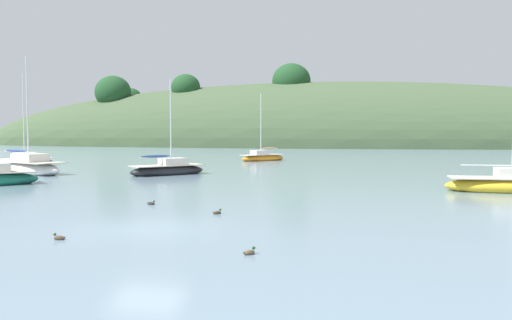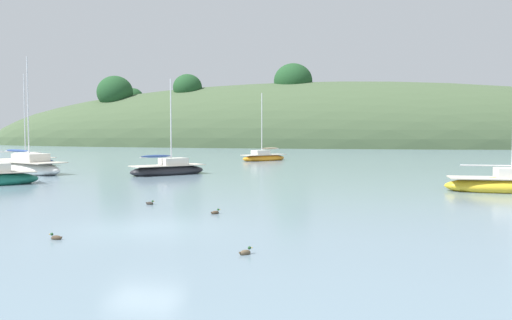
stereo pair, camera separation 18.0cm
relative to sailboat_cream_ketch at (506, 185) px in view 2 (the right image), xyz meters
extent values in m
plane|color=slate|center=(-14.73, -13.77, -0.38)|extent=(400.00, 400.00, 0.00)
ellipsoid|color=#425638|center=(-14.73, 80.92, -0.38)|extent=(150.00, 36.00, 25.70)
ellipsoid|color=#1E4723|center=(-57.73, 75.60, 10.62)|extent=(7.49, 6.81, 6.81)
ellipsoid|color=#1E4723|center=(-21.00, 78.22, 12.59)|extent=(7.64, 6.95, 6.95)
ellipsoid|color=#1E4723|center=(-57.67, 84.43, 9.92)|extent=(4.90, 4.45, 4.45)
ellipsoid|color=#1E4723|center=(-42.06, 75.60, 11.40)|extent=(5.89, 5.35, 5.35)
ellipsoid|color=gold|center=(-0.05, 0.00, -0.10)|extent=(6.24, 2.13, 1.00)
cube|color=beige|center=(-0.05, 0.00, 0.35)|extent=(5.74, 1.96, 0.06)
cylinder|color=silver|center=(-1.05, 0.00, 1.01)|extent=(2.62, 0.08, 0.07)
ellipsoid|color=#232328|center=(-21.52, 7.22, -0.12)|extent=(5.46, 5.63, 0.94)
cube|color=beige|center=(-21.52, 7.22, 0.30)|extent=(5.03, 5.18, 0.06)
cube|color=silver|center=(-21.20, 7.56, 0.57)|extent=(2.23, 2.25, 0.53)
cylinder|color=silver|center=(-21.32, 7.44, 3.47)|extent=(0.09, 0.09, 6.34)
cylinder|color=silver|center=(-22.16, 6.54, 0.95)|extent=(1.74, 1.84, 0.07)
ellipsoid|color=#2D4784|center=(-22.16, 6.54, 1.00)|extent=(1.76, 1.86, 0.20)
ellipsoid|color=orange|center=(-17.75, 26.42, -0.14)|extent=(4.99, 5.15, 0.86)
cube|color=beige|center=(-17.75, 26.42, 0.24)|extent=(4.59, 4.74, 0.06)
cube|color=silver|center=(-18.04, 26.11, 0.49)|extent=(2.03, 2.06, 0.50)
cylinder|color=silver|center=(-17.93, 26.23, 3.51)|extent=(0.09, 0.09, 6.53)
cylinder|color=silver|center=(-17.16, 27.05, 0.86)|extent=(1.59, 1.69, 0.07)
ellipsoid|color=tan|center=(-17.16, 27.05, 0.91)|extent=(1.62, 1.71, 0.20)
ellipsoid|color=white|center=(-32.33, 6.23, -0.04)|extent=(8.06, 5.68, 1.23)
cube|color=beige|center=(-32.33, 6.23, 0.51)|extent=(7.41, 5.22, 0.06)
cube|color=silver|center=(-31.78, 5.96, 0.83)|extent=(2.95, 2.59, 0.63)
cylinder|color=silver|center=(-31.98, 6.06, 4.43)|extent=(0.09, 0.09, 7.83)
cylinder|color=silver|center=(-33.44, 6.76, 1.26)|extent=(2.94, 1.46, 0.07)
ellipsoid|color=#2D4784|center=(-33.44, 6.76, 1.31)|extent=(2.88, 1.52, 0.20)
ellipsoid|color=navy|center=(-37.48, 13.39, -0.11)|extent=(4.89, 6.23, 0.97)
cube|color=beige|center=(-37.48, 13.39, 0.32)|extent=(4.50, 5.73, 0.06)
cube|color=silver|center=(-37.23, 13.80, 0.59)|extent=(2.15, 2.35, 0.54)
cylinder|color=silver|center=(-37.32, 13.65, 4.12)|extent=(0.09, 0.09, 7.59)
cylinder|color=silver|center=(-37.98, 12.56, 0.98)|extent=(1.38, 2.20, 0.07)
sphere|color=red|center=(1.62, 5.77, -0.26)|extent=(0.44, 0.44, 0.44)
cylinder|color=black|center=(1.62, 5.77, 0.01)|extent=(0.04, 0.04, 0.10)
ellipsoid|color=#473828|center=(-16.59, -16.06, -0.33)|extent=(0.34, 0.18, 0.16)
sphere|color=#1E4723|center=(-16.74, -16.06, -0.22)|extent=(0.09, 0.09, 0.09)
cone|color=gold|center=(-16.80, -16.06, -0.23)|extent=(0.05, 0.04, 0.04)
cone|color=#473828|center=(-16.44, -16.06, -0.30)|extent=(0.08, 0.07, 0.08)
ellipsoid|color=brown|center=(-10.60, -16.94, -0.33)|extent=(0.36, 0.37, 0.16)
sphere|color=#1E4723|center=(-10.50, -16.83, -0.22)|extent=(0.09, 0.09, 0.09)
cone|color=gold|center=(-10.46, -16.78, -0.23)|extent=(0.06, 0.06, 0.04)
cone|color=brown|center=(-10.70, -17.05, -0.30)|extent=(0.10, 0.10, 0.08)
ellipsoid|color=#473828|center=(-13.20, -10.31, -0.33)|extent=(0.36, 0.37, 0.16)
sphere|color=#1E4723|center=(-13.11, -10.20, -0.22)|extent=(0.09, 0.09, 0.09)
cone|color=gold|center=(-13.06, -10.15, -0.23)|extent=(0.06, 0.06, 0.04)
cone|color=#473828|center=(-13.30, -10.42, -0.30)|extent=(0.10, 0.10, 0.08)
ellipsoid|color=#2D2823|center=(-16.74, -8.24, -0.33)|extent=(0.37, 0.24, 0.16)
sphere|color=#1E4723|center=(-16.59, -8.26, -0.22)|extent=(0.09, 0.09, 0.09)
cone|color=gold|center=(-16.53, -8.28, -0.23)|extent=(0.05, 0.04, 0.04)
cone|color=#2D2823|center=(-16.89, -8.21, -0.30)|extent=(0.09, 0.08, 0.08)
camera|label=1|loc=(-7.79, -31.03, 2.92)|focal=38.57mm
camera|label=2|loc=(-7.61, -30.99, 2.92)|focal=38.57mm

